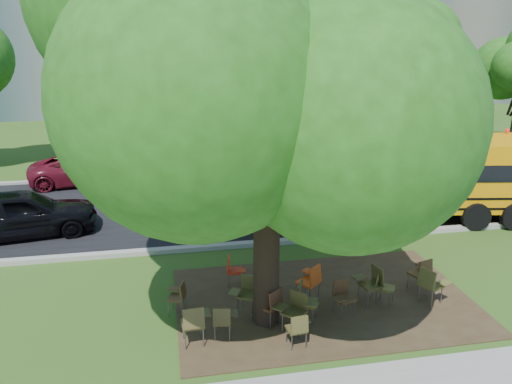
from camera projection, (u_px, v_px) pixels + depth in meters
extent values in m
plane|color=#2F4A17|center=(278.00, 294.00, 12.25)|extent=(160.00, 160.00, 0.00)
cube|color=#382819|center=(324.00, 300.00, 11.95)|extent=(7.00, 4.50, 0.03)
cube|color=black|center=(237.00, 203.00, 18.80)|extent=(80.00, 8.00, 0.04)
cube|color=gray|center=(256.00, 244.00, 15.04)|extent=(80.00, 0.25, 0.14)
cube|color=gray|center=(223.00, 173.00, 22.62)|extent=(80.00, 0.25, 0.14)
cylinder|color=black|center=(115.00, 122.00, 25.83)|extent=(0.32, 0.32, 3.50)
sphere|color=#225212|center=(111.00, 73.00, 25.08)|extent=(4.80, 4.80, 4.80)
cylinder|color=black|center=(367.00, 114.00, 26.12)|extent=(0.38, 0.38, 4.20)
sphere|color=#225212|center=(371.00, 56.00, 25.23)|extent=(5.60, 5.60, 5.60)
cylinder|color=black|center=(267.00, 232.00, 10.44)|extent=(0.56, 0.56, 4.31)
sphere|color=#225212|center=(268.00, 74.00, 9.46)|extent=(7.20, 7.20, 7.20)
cube|color=orange|center=(387.00, 173.00, 16.83)|extent=(10.38, 3.92, 2.26)
cube|color=black|center=(396.00, 165.00, 16.76)|extent=(9.84, 3.87, 0.55)
cube|color=orange|center=(220.00, 194.00, 16.93)|extent=(1.51, 2.20, 0.88)
cube|color=black|center=(386.00, 189.00, 17.00)|extent=(10.40, 3.96, 0.07)
cube|color=black|center=(385.00, 198.00, 17.11)|extent=(10.40, 3.96, 0.07)
cylinder|color=black|center=(231.00, 218.00, 15.98)|extent=(0.95, 0.42, 0.92)
cylinder|color=black|center=(233.00, 196.00, 18.18)|extent=(0.95, 0.42, 0.92)
cylinder|color=black|center=(476.00, 217.00, 16.14)|extent=(0.95, 0.42, 0.92)
cylinder|color=black|center=(448.00, 195.00, 18.34)|extent=(0.95, 0.42, 0.92)
cylinder|color=black|center=(483.00, 194.00, 18.36)|extent=(0.95, 0.42, 0.92)
cube|color=#4D4221|center=(193.00, 324.00, 10.15)|extent=(0.48, 0.46, 0.05)
cube|color=#4D4221|center=(194.00, 319.00, 9.90)|extent=(0.43, 0.13, 0.43)
cube|color=#4D4221|center=(204.00, 313.00, 10.31)|extent=(0.26, 0.32, 0.03)
cylinder|color=slate|center=(183.00, 330.00, 10.35)|extent=(0.03, 0.03, 0.48)
cylinder|color=slate|center=(203.00, 338.00, 10.10)|extent=(0.03, 0.03, 0.48)
cube|color=#453A1D|center=(222.00, 321.00, 10.39)|extent=(0.44, 0.42, 0.04)
cube|color=#453A1D|center=(222.00, 317.00, 10.17)|extent=(0.37, 0.15, 0.36)
cube|color=#453A1D|center=(233.00, 313.00, 10.48)|extent=(0.24, 0.28, 0.03)
cylinder|color=slate|center=(216.00, 325.00, 10.59)|extent=(0.02, 0.02, 0.40)
cylinder|color=slate|center=(230.00, 334.00, 10.30)|extent=(0.02, 0.02, 0.40)
cube|color=#482919|center=(269.00, 306.00, 10.86)|extent=(0.60, 0.59, 0.05)
cube|color=#482919|center=(276.00, 299.00, 10.68)|extent=(0.38, 0.34, 0.41)
cube|color=#482919|center=(271.00, 294.00, 11.09)|extent=(0.36, 0.37, 0.03)
cylinder|color=slate|center=(258.00, 315.00, 10.91)|extent=(0.02, 0.02, 0.46)
cylinder|color=slate|center=(280.00, 314.00, 10.95)|extent=(0.02, 0.02, 0.46)
cube|color=#423C1C|center=(294.00, 313.00, 10.58)|extent=(0.60, 0.60, 0.05)
cube|color=#423C1C|center=(299.00, 299.00, 10.66)|extent=(0.36, 0.36, 0.42)
cube|color=#423C1C|center=(280.00, 307.00, 10.56)|extent=(0.37, 0.37, 0.03)
cylinder|color=slate|center=(297.00, 329.00, 10.41)|extent=(0.02, 0.02, 0.47)
cylinder|color=slate|center=(291.00, 316.00, 10.88)|extent=(0.02, 0.02, 0.47)
cube|color=#433E1D|center=(296.00, 329.00, 10.10)|extent=(0.42, 0.40, 0.05)
cube|color=#433E1D|center=(300.00, 325.00, 9.89)|extent=(0.37, 0.13, 0.36)
cube|color=#433E1D|center=(304.00, 319.00, 10.24)|extent=(0.23, 0.28, 0.03)
cylinder|color=slate|center=(286.00, 335.00, 10.26)|extent=(0.02, 0.02, 0.41)
cylinder|color=slate|center=(306.00, 341.00, 10.06)|extent=(0.02, 0.02, 0.41)
cube|color=#422C17|center=(344.00, 299.00, 11.20)|extent=(0.49, 0.47, 0.05)
cube|color=#422C17|center=(341.00, 287.00, 11.29)|extent=(0.40, 0.18, 0.39)
cube|color=#422C17|center=(339.00, 299.00, 10.95)|extent=(0.27, 0.31, 0.03)
cylinder|color=slate|center=(354.00, 309.00, 11.18)|extent=(0.02, 0.02, 0.44)
cylinder|color=slate|center=(334.00, 305.00, 11.35)|extent=(0.02, 0.02, 0.44)
cube|color=#413C1C|center=(370.00, 285.00, 11.70)|extent=(0.52, 0.53, 0.05)
cube|color=#413C1C|center=(378.00, 275.00, 11.70)|extent=(0.20, 0.44, 0.43)
cube|color=#413C1C|center=(359.00, 277.00, 11.83)|extent=(0.34, 0.30, 0.03)
cylinder|color=slate|center=(368.00, 300.00, 11.54)|extent=(0.03, 0.03, 0.48)
cylinder|color=slate|center=(371.00, 289.00, 12.00)|extent=(0.03, 0.03, 0.48)
cube|color=brown|center=(431.00, 285.00, 11.69)|extent=(0.58, 0.59, 0.05)
cube|color=brown|center=(427.00, 278.00, 11.51)|extent=(0.28, 0.43, 0.43)
cube|color=brown|center=(445.00, 283.00, 11.54)|extent=(0.37, 0.34, 0.03)
cylinder|color=slate|center=(428.00, 289.00, 12.01)|extent=(0.03, 0.03, 0.49)
cylinder|color=slate|center=(432.00, 300.00, 11.52)|extent=(0.03, 0.03, 0.49)
cube|color=#4D351B|center=(176.00, 298.00, 11.31)|extent=(0.45, 0.46, 0.04)
cube|color=#4D351B|center=(183.00, 291.00, 11.23)|extent=(0.19, 0.36, 0.35)
cube|color=#4D351B|center=(174.00, 289.00, 11.49)|extent=(0.30, 0.26, 0.03)
cylinder|color=slate|center=(169.00, 309.00, 11.25)|extent=(0.02, 0.02, 0.40)
cylinder|color=slate|center=(185.00, 303.00, 11.49)|extent=(0.02, 0.02, 0.40)
cube|color=#504A22|center=(247.00, 295.00, 11.32)|extent=(0.57, 0.56, 0.05)
cube|color=#504A22|center=(250.00, 282.00, 11.42)|extent=(0.41, 0.27, 0.41)
cube|color=#504A22|center=(235.00, 292.00, 11.22)|extent=(0.33, 0.36, 0.03)
cylinder|color=slate|center=(252.00, 309.00, 11.18)|extent=(0.02, 0.02, 0.46)
cylinder|color=slate|center=(242.00, 299.00, 11.59)|extent=(0.02, 0.02, 0.46)
cube|color=red|center=(235.00, 271.00, 12.55)|extent=(0.41, 0.43, 0.05)
cube|color=red|center=(228.00, 264.00, 12.48)|extent=(0.13, 0.38, 0.37)
cube|color=red|center=(240.00, 271.00, 12.32)|extent=(0.28, 0.23, 0.03)
cylinder|color=slate|center=(241.00, 275.00, 12.78)|extent=(0.02, 0.02, 0.42)
cylinder|color=slate|center=(229.00, 281.00, 12.46)|extent=(0.02, 0.02, 0.42)
cube|color=#D24E16|center=(308.00, 282.00, 11.83)|extent=(0.63, 0.63, 0.05)
cube|color=#D24E16|center=(316.00, 275.00, 11.64)|extent=(0.40, 0.36, 0.44)
cube|color=#D24E16|center=(309.00, 271.00, 12.08)|extent=(0.38, 0.39, 0.03)
cylinder|color=slate|center=(297.00, 292.00, 11.88)|extent=(0.03, 0.03, 0.49)
cylinder|color=slate|center=(319.00, 291.00, 11.93)|extent=(0.03, 0.03, 0.49)
cube|color=brown|center=(385.00, 288.00, 11.72)|extent=(0.53, 0.53, 0.05)
cube|color=brown|center=(379.00, 279.00, 11.74)|extent=(0.30, 0.34, 0.37)
cube|color=brown|center=(389.00, 289.00, 11.45)|extent=(0.33, 0.32, 0.03)
cylinder|color=slate|center=(393.00, 294.00, 11.84)|extent=(0.02, 0.02, 0.41)
cylinder|color=slate|center=(376.00, 297.00, 11.73)|extent=(0.02, 0.02, 0.41)
cube|color=#4A311A|center=(419.00, 274.00, 12.28)|extent=(0.54, 0.53, 0.05)
cube|color=#4A311A|center=(426.00, 269.00, 12.06)|extent=(0.42, 0.23, 0.41)
cube|color=#4A311A|center=(422.00, 265.00, 12.48)|extent=(0.31, 0.35, 0.03)
cylinder|color=slate|center=(408.00, 281.00, 12.41)|extent=(0.02, 0.02, 0.46)
cylinder|color=slate|center=(429.00, 284.00, 12.29)|extent=(0.02, 0.02, 0.46)
cube|color=#4B4720|center=(307.00, 302.00, 10.96)|extent=(0.59, 0.60, 0.05)
cube|color=#4B4720|center=(299.00, 292.00, 10.94)|extent=(0.29, 0.42, 0.43)
cube|color=#4B4720|center=(311.00, 304.00, 10.64)|extent=(0.37, 0.35, 0.03)
cylinder|color=slate|center=(316.00, 309.00, 11.14)|extent=(0.03, 0.03, 0.48)
cylinder|color=slate|center=(297.00, 315.00, 10.92)|extent=(0.03, 0.03, 0.48)
imported|color=black|center=(21.00, 213.00, 15.56)|extent=(4.70, 2.49, 1.52)
imported|color=#590F1C|center=(86.00, 169.00, 21.10)|extent=(4.75, 2.52, 1.27)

